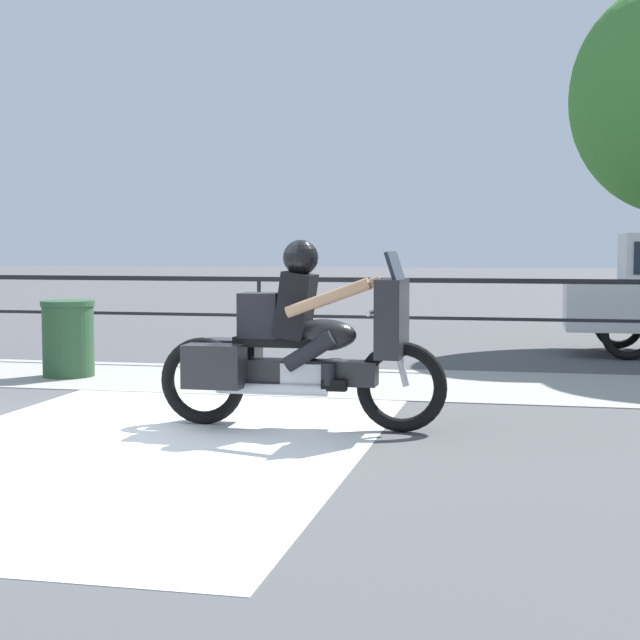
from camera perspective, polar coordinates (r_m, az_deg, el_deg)
ground_plane at (r=8.03m, az=-13.25°, el=-6.54°), size 120.00×120.00×0.00m
sidewalk_band at (r=11.16m, az=-5.74°, el=-3.37°), size 44.00×2.40×0.01m
crosswalk_band at (r=7.63m, az=-10.13°, el=-7.03°), size 3.40×6.00×0.01m
fence_railing at (r=12.57m, az=-3.57°, el=1.47°), size 36.00×0.05×1.10m
motorcycle at (r=8.02m, az=-1.15°, el=-1.44°), size 2.41×0.76×1.55m
trash_bin at (r=11.53m, az=-14.44°, el=-1.06°), size 0.61×0.61×0.88m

